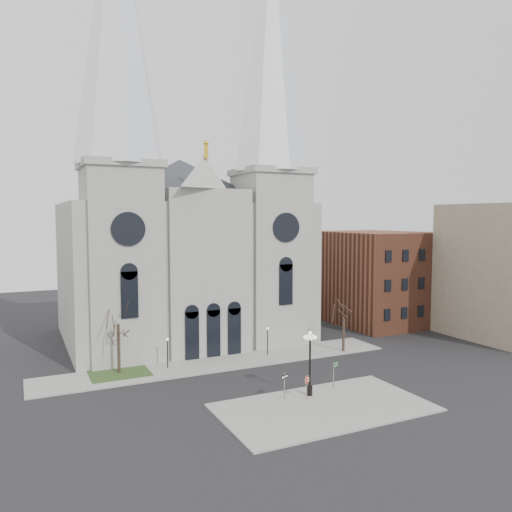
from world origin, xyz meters
name	(u,v)px	position (x,y,z in m)	size (l,w,h in m)	color
ground	(266,395)	(0.00, 0.00, 0.00)	(160.00, 160.00, 0.00)	black
sidewalk_near	(324,407)	(3.00, -5.00, 0.07)	(18.00, 10.00, 0.14)	gray
sidewalk_far	(222,363)	(0.00, 11.00, 0.07)	(40.00, 6.00, 0.14)	gray
grass_patch	(119,373)	(-11.00, 12.00, 0.09)	(6.00, 5.00, 0.18)	#314A1F
cathedral	(187,200)	(0.00, 22.86, 18.48)	(33.00, 26.66, 54.00)	gray
bg_building_brick	(374,277)	(30.00, 22.00, 7.00)	(14.00, 18.00, 14.00)	brown
bg_building_tan	(499,271)	(38.00, 6.00, 9.00)	(10.00, 14.00, 18.00)	gray
tree_left	(118,321)	(-11.00, 12.00, 5.58)	(3.20, 3.20, 7.50)	black
tree_right	(344,315)	(15.00, 9.00, 4.47)	(3.20, 3.20, 6.00)	black
ped_lamp_left	(167,348)	(-6.00, 11.50, 2.33)	(0.32, 0.32, 3.26)	black
ped_lamp_right	(268,336)	(6.00, 11.50, 2.33)	(0.32, 0.32, 3.26)	black
stop_sign	(307,382)	(2.61, -2.83, 1.69)	(0.77, 0.15, 2.15)	slate
globe_lamp	(310,355)	(3.34, -2.15, 3.85)	(1.63, 1.63, 5.91)	black
one_way_sign	(284,382)	(0.83, -1.98, 1.69)	(0.94, 0.45, 2.32)	slate
street_name_sign	(334,373)	(6.46, -1.43, 1.59)	(0.73, 0.38, 2.48)	slate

